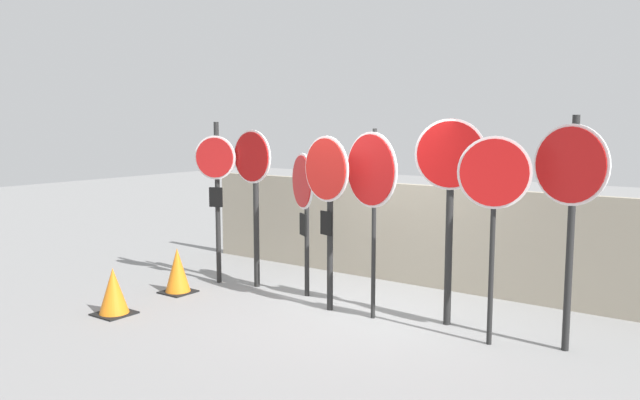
# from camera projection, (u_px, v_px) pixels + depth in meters

# --- Properties ---
(ground_plane) EXTENTS (40.00, 40.00, 0.00)m
(ground_plane) POSITION_uv_depth(u_px,v_px,m) (355.00, 312.00, 8.14)
(ground_plane) COLOR gray
(fence_back) EXTENTS (8.12, 0.12, 1.54)m
(fence_back) POSITION_uv_depth(u_px,v_px,m) (418.00, 235.00, 9.47)
(fence_back) COLOR #A89E89
(fence_back) RESTS_ON ground
(stop_sign_0) EXTENTS (0.63, 0.26, 2.48)m
(stop_sign_0) POSITION_uv_depth(u_px,v_px,m) (216.00, 178.00, 9.45)
(stop_sign_0) COLOR black
(stop_sign_0) RESTS_ON ground
(stop_sign_1) EXTENTS (0.78, 0.18, 2.36)m
(stop_sign_1) POSITION_uv_depth(u_px,v_px,m) (253.00, 178.00, 9.21)
(stop_sign_1) COLOR black
(stop_sign_1) RESTS_ON ground
(stop_sign_2) EXTENTS (0.67, 0.45, 2.04)m
(stop_sign_2) POSITION_uv_depth(u_px,v_px,m) (303.00, 194.00, 8.73)
(stop_sign_2) COLOR black
(stop_sign_2) RESTS_ON ground
(stop_sign_3) EXTENTS (0.82, 0.25, 2.30)m
(stop_sign_3) POSITION_uv_depth(u_px,v_px,m) (327.00, 189.00, 8.03)
(stop_sign_3) COLOR black
(stop_sign_3) RESTS_ON ground
(stop_sign_4) EXTENTS (0.89, 0.33, 2.39)m
(stop_sign_4) POSITION_uv_depth(u_px,v_px,m) (371.00, 178.00, 7.66)
(stop_sign_4) COLOR black
(stop_sign_4) RESTS_ON ground
(stop_sign_5) EXTENTS (0.82, 0.27, 2.51)m
(stop_sign_5) POSITION_uv_depth(u_px,v_px,m) (450.00, 181.00, 7.40)
(stop_sign_5) COLOR black
(stop_sign_5) RESTS_ON ground
(stop_sign_6) EXTENTS (0.77, 0.23, 2.32)m
(stop_sign_6) POSITION_uv_depth(u_px,v_px,m) (494.00, 188.00, 6.71)
(stop_sign_6) COLOR black
(stop_sign_6) RESTS_ON ground
(stop_sign_7) EXTENTS (0.83, 0.28, 2.54)m
(stop_sign_7) POSITION_uv_depth(u_px,v_px,m) (570.00, 187.00, 6.53)
(stop_sign_7) COLOR black
(stop_sign_7) RESTS_ON ground
(traffic_cone_0) EXTENTS (0.44, 0.44, 0.66)m
(traffic_cone_0) POSITION_uv_depth(u_px,v_px,m) (178.00, 271.00, 9.06)
(traffic_cone_0) COLOR black
(traffic_cone_0) RESTS_ON ground
(traffic_cone_1) EXTENTS (0.45, 0.45, 0.61)m
(traffic_cone_1) POSITION_uv_depth(u_px,v_px,m) (113.00, 292.00, 8.02)
(traffic_cone_1) COLOR black
(traffic_cone_1) RESTS_ON ground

